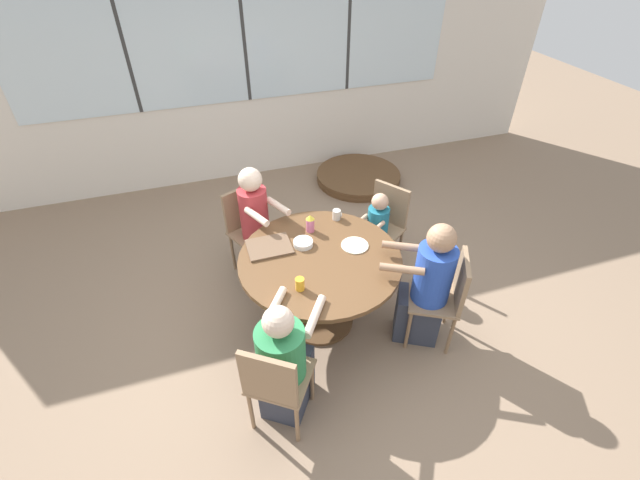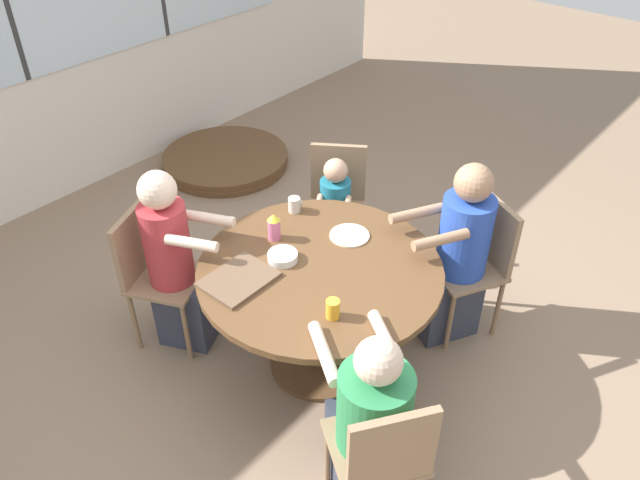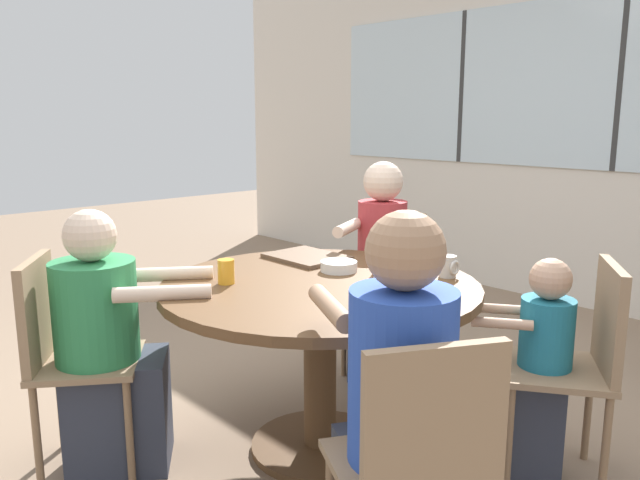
{
  "view_description": "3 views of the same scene",
  "coord_description": "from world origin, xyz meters",
  "px_view_note": "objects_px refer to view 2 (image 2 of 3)",
  "views": [
    {
      "loc": [
        -0.81,
        -2.48,
        3.0
      ],
      "look_at": [
        0.0,
        0.0,
        0.93
      ],
      "focal_mm": 24.0,
      "sensor_mm": 36.0,
      "label": 1
    },
    {
      "loc": [
        -1.97,
        -1.67,
        2.86
      ],
      "look_at": [
        0.0,
        0.0,
        0.93
      ],
      "focal_mm": 35.0,
      "sensor_mm": 36.0,
      "label": 2
    },
    {
      "loc": [
        1.83,
        -1.71,
        1.43
      ],
      "look_at": [
        0.0,
        0.0,
        0.93
      ],
      "focal_mm": 35.0,
      "sensor_mm": 36.0,
      "label": 3
    }
  ],
  "objects_px": {
    "juice_glass": "(333,309)",
    "chair_for_man_blue_shirt": "(151,266)",
    "person_man_blue_shirt": "(176,267)",
    "person_man_teal_shirt": "(456,260)",
    "chair_for_toddler": "(337,197)",
    "person_woman_green_shirt": "(369,429)",
    "chair_for_man_teal_shirt": "(479,255)",
    "person_toddler": "(334,224)",
    "chair_for_woman_green_shirt": "(383,454)",
    "sippy_cup": "(274,226)",
    "coffee_mug": "(295,204)",
    "bowl_white_shallow": "(283,257)",
    "folded_table_stack": "(226,160)"
  },
  "relations": [
    {
      "from": "person_man_blue_shirt",
      "to": "person_toddler",
      "type": "distance_m",
      "value": 1.15
    },
    {
      "from": "chair_for_woman_green_shirt",
      "to": "coffee_mug",
      "type": "distance_m",
      "value": 1.61
    },
    {
      "from": "person_man_teal_shirt",
      "to": "chair_for_man_blue_shirt",
      "type": "bearing_deg",
      "value": 69.98
    },
    {
      "from": "chair_for_toddler",
      "to": "chair_for_man_blue_shirt",
      "type": "bearing_deg",
      "value": 40.5
    },
    {
      "from": "person_man_blue_shirt",
      "to": "person_man_teal_shirt",
      "type": "distance_m",
      "value": 1.66
    },
    {
      "from": "person_man_blue_shirt",
      "to": "sippy_cup",
      "type": "height_order",
      "value": "person_man_blue_shirt"
    },
    {
      "from": "chair_for_man_teal_shirt",
      "to": "bowl_white_shallow",
      "type": "bearing_deg",
      "value": 83.8
    },
    {
      "from": "chair_for_man_blue_shirt",
      "to": "folded_table_stack",
      "type": "relative_size",
      "value": 0.79
    },
    {
      "from": "coffee_mug",
      "to": "juice_glass",
      "type": "height_order",
      "value": "juice_glass"
    },
    {
      "from": "chair_for_man_teal_shirt",
      "to": "sippy_cup",
      "type": "distance_m",
      "value": 1.26
    },
    {
      "from": "person_man_blue_shirt",
      "to": "person_man_teal_shirt",
      "type": "bearing_deg",
      "value": 108.34
    },
    {
      "from": "person_woman_green_shirt",
      "to": "sippy_cup",
      "type": "distance_m",
      "value": 1.25
    },
    {
      "from": "person_toddler",
      "to": "coffee_mug",
      "type": "relative_size",
      "value": 9.65
    },
    {
      "from": "chair_for_toddler",
      "to": "chair_for_woman_green_shirt",
      "type": "bearing_deg",
      "value": 100.73
    },
    {
      "from": "person_man_blue_shirt",
      "to": "folded_table_stack",
      "type": "height_order",
      "value": "person_man_blue_shirt"
    },
    {
      "from": "person_woman_green_shirt",
      "to": "folded_table_stack",
      "type": "bearing_deg",
      "value": 93.52
    },
    {
      "from": "chair_for_toddler",
      "to": "person_man_blue_shirt",
      "type": "height_order",
      "value": "person_man_blue_shirt"
    },
    {
      "from": "chair_for_toddler",
      "to": "folded_table_stack",
      "type": "height_order",
      "value": "chair_for_toddler"
    },
    {
      "from": "juice_glass",
      "to": "chair_for_man_blue_shirt",
      "type": "bearing_deg",
      "value": 98.53
    },
    {
      "from": "chair_for_man_blue_shirt",
      "to": "person_toddler",
      "type": "bearing_deg",
      "value": 133.97
    },
    {
      "from": "chair_for_woman_green_shirt",
      "to": "person_man_teal_shirt",
      "type": "height_order",
      "value": "person_man_teal_shirt"
    },
    {
      "from": "chair_for_toddler",
      "to": "coffee_mug",
      "type": "distance_m",
      "value": 0.62
    },
    {
      "from": "chair_for_woman_green_shirt",
      "to": "coffee_mug",
      "type": "xyz_separation_m",
      "value": [
        0.9,
        1.31,
        0.26
      ]
    },
    {
      "from": "chair_for_toddler",
      "to": "person_woman_green_shirt",
      "type": "bearing_deg",
      "value": 99.75
    },
    {
      "from": "chair_for_toddler",
      "to": "person_toddler",
      "type": "relative_size",
      "value": 0.99
    },
    {
      "from": "chair_for_man_blue_shirt",
      "to": "folded_table_stack",
      "type": "xyz_separation_m",
      "value": [
        1.7,
        1.26,
        -0.48
      ]
    },
    {
      "from": "chair_for_toddler",
      "to": "coffee_mug",
      "type": "xyz_separation_m",
      "value": [
        -0.55,
        -0.11,
        0.26
      ]
    },
    {
      "from": "chair_for_man_teal_shirt",
      "to": "person_man_blue_shirt",
      "type": "relative_size",
      "value": 0.74
    },
    {
      "from": "person_woman_green_shirt",
      "to": "person_man_teal_shirt",
      "type": "height_order",
      "value": "person_man_teal_shirt"
    },
    {
      "from": "chair_for_toddler",
      "to": "person_toddler",
      "type": "height_order",
      "value": "person_toddler"
    },
    {
      "from": "chair_for_man_teal_shirt",
      "to": "person_woman_green_shirt",
      "type": "distance_m",
      "value": 1.42
    },
    {
      "from": "person_toddler",
      "to": "folded_table_stack",
      "type": "distance_m",
      "value": 1.83
    },
    {
      "from": "person_woman_green_shirt",
      "to": "person_man_teal_shirt",
      "type": "xyz_separation_m",
      "value": [
        1.26,
        0.3,
        0.06
      ]
    },
    {
      "from": "chair_for_man_blue_shirt",
      "to": "chair_for_man_teal_shirt",
      "type": "height_order",
      "value": "same"
    },
    {
      "from": "chair_for_woman_green_shirt",
      "to": "chair_for_toddler",
      "type": "distance_m",
      "value": 2.03
    },
    {
      "from": "person_man_teal_shirt",
      "to": "sippy_cup",
      "type": "bearing_deg",
      "value": 71.76
    },
    {
      "from": "chair_for_man_teal_shirt",
      "to": "coffee_mug",
      "type": "relative_size",
      "value": 9.52
    },
    {
      "from": "sippy_cup",
      "to": "bowl_white_shallow",
      "type": "bearing_deg",
      "value": -123.92
    },
    {
      "from": "chair_for_man_blue_shirt",
      "to": "chair_for_toddler",
      "type": "relative_size",
      "value": 1.0
    },
    {
      "from": "chair_for_man_teal_shirt",
      "to": "bowl_white_shallow",
      "type": "distance_m",
      "value": 1.23
    },
    {
      "from": "person_man_blue_shirt",
      "to": "folded_table_stack",
      "type": "bearing_deg",
      "value": -164.2
    },
    {
      "from": "person_toddler",
      "to": "folded_table_stack",
      "type": "height_order",
      "value": "person_toddler"
    },
    {
      "from": "person_man_blue_shirt",
      "to": "coffee_mug",
      "type": "xyz_separation_m",
      "value": [
        0.68,
        -0.33,
        0.24
      ]
    },
    {
      "from": "chair_for_man_blue_shirt",
      "to": "person_man_teal_shirt",
      "type": "height_order",
      "value": "person_man_teal_shirt"
    },
    {
      "from": "person_man_blue_shirt",
      "to": "juice_glass",
      "type": "distance_m",
      "value": 1.12
    },
    {
      "from": "person_woman_green_shirt",
      "to": "person_man_teal_shirt",
      "type": "distance_m",
      "value": 1.29
    },
    {
      "from": "chair_for_man_blue_shirt",
      "to": "person_toddler",
      "type": "height_order",
      "value": "person_toddler"
    },
    {
      "from": "chair_for_man_blue_shirt",
      "to": "person_man_blue_shirt",
      "type": "relative_size",
      "value": 0.74
    },
    {
      "from": "person_woman_green_shirt",
      "to": "juice_glass",
      "type": "bearing_deg",
      "value": 94.74
    },
    {
      "from": "chair_for_woman_green_shirt",
      "to": "chair_for_man_blue_shirt",
      "type": "bearing_deg",
      "value": 119.78
    }
  ]
}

